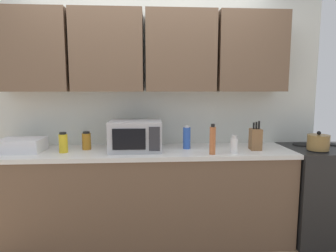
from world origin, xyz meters
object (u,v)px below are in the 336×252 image
at_px(kettle, 318,142).
at_px(bottle_yellow_mustard, 63,143).
at_px(bottle_spice_jar, 213,140).
at_px(dish_rack, 22,145).
at_px(knife_block, 255,139).
at_px(bottle_white_jar, 234,145).
at_px(microwave, 136,136).
at_px(stove_range, 323,192).
at_px(bottle_amber_vinegar, 86,141).
at_px(bottle_blue_cleaner, 187,138).

height_order(kettle, bottle_yellow_mustard, kettle).
relative_size(kettle, bottle_spice_jar, 0.71).
distance_m(dish_rack, bottle_spice_jar, 1.75).
distance_m(knife_block, bottle_white_jar, 0.28).
bearing_deg(bottle_spice_jar, microwave, 163.82).
relative_size(stove_range, kettle, 4.74).
xyz_separation_m(bottle_amber_vinegar, bottle_yellow_mustard, (-0.18, -0.12, 0.01)).
height_order(knife_block, bottle_white_jar, knife_block).
relative_size(kettle, knife_block, 0.70).
height_order(bottle_white_jar, bottle_spice_jar, bottle_spice_jar).
bearing_deg(knife_block, bottle_yellow_mustard, -179.78).
bearing_deg(bottle_spice_jar, kettle, 3.51).
bearing_deg(stove_range, kettle, -140.53).
bearing_deg(kettle, knife_block, 169.92).
xyz_separation_m(microwave, dish_rack, (-1.05, 0.02, -0.08)).
relative_size(microwave, bottle_amber_vinegar, 2.78).
relative_size(bottle_amber_vinegar, bottle_spice_jar, 0.64).
relative_size(knife_block, bottle_white_jar, 1.69).
bearing_deg(kettle, bottle_blue_cleaner, 171.07).
bearing_deg(kettle, bottle_amber_vinegar, 174.27).
relative_size(bottle_amber_vinegar, bottle_yellow_mustard, 0.92).
bearing_deg(bottle_amber_vinegar, knife_block, -4.19).
bearing_deg(bottle_white_jar, microwave, 169.08).
xyz_separation_m(dish_rack, knife_block, (2.18, -0.06, 0.04)).
xyz_separation_m(knife_block, bottle_white_jar, (-0.24, -0.13, -0.03)).
height_order(bottle_white_jar, bottle_yellow_mustard, bottle_yellow_mustard).
bearing_deg(dish_rack, microwave, -1.26).
bearing_deg(kettle, bottle_spice_jar, -176.49).
height_order(bottle_amber_vinegar, bottle_yellow_mustard, bottle_yellow_mustard).
bearing_deg(stove_range, dish_rack, 179.61).
bearing_deg(bottle_amber_vinegar, microwave, -9.65).
bearing_deg(bottle_white_jar, dish_rack, 174.26).
relative_size(dish_rack, knife_block, 1.38).
relative_size(stove_range, dish_rack, 2.40).
bearing_deg(bottle_spice_jar, bottle_blue_cleaner, 128.08).
bearing_deg(bottle_white_jar, bottle_yellow_mustard, 175.29).
bearing_deg(bottle_blue_cleaner, bottle_amber_vinegar, 178.34).
bearing_deg(bottle_white_jar, kettle, 2.45).
bearing_deg(stove_range, bottle_blue_cleaner, 177.95).
xyz_separation_m(kettle, dish_rack, (-2.74, 0.16, -0.02)).
relative_size(microwave, bottle_spice_jar, 1.77).
relative_size(kettle, dish_rack, 0.51).
height_order(stove_range, bottle_blue_cleaner, bottle_blue_cleaner).
distance_m(dish_rack, bottle_amber_vinegar, 0.58).
bearing_deg(bottle_amber_vinegar, bottle_yellow_mustard, -145.40).
height_order(kettle, bottle_spice_jar, bottle_spice_jar).
xyz_separation_m(dish_rack, bottle_yellow_mustard, (0.40, -0.07, 0.03)).
xyz_separation_m(knife_block, bottle_blue_cleaner, (-0.64, 0.09, 0.00)).
xyz_separation_m(kettle, bottle_white_jar, (-0.80, -0.03, -0.01)).
relative_size(knife_block, bottle_blue_cleaner, 1.24).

